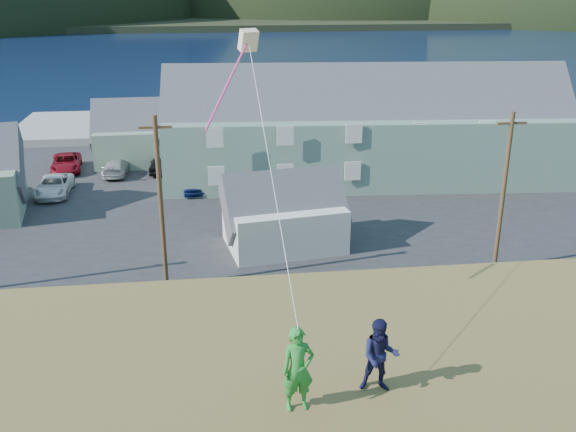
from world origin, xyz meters
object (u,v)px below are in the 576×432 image
at_px(lodge, 366,128).
at_px(shed_white, 284,214).
at_px(kite_flyer_navy, 380,356).
at_px(wharf, 143,126).
at_px(shed_palegreen_far, 153,133).
at_px(kite_flyer_green, 298,369).

distance_m(lodge, shed_white, 15.60).
xyz_separation_m(lodge, kite_flyer_navy, (-9.00, -37.69, 3.73)).
height_order(wharf, shed_palegreen_far, shed_palegreen_far).
relative_size(shed_white, kite_flyer_green, 4.27).
bearing_deg(wharf, lodge, -46.71).
xyz_separation_m(wharf, kite_flyer_green, (8.64, -58.74, 7.67)).
height_order(wharf, shed_white, shed_white).
bearing_deg(kite_flyer_navy, kite_flyer_green, -157.92).
xyz_separation_m(shed_white, kite_flyer_navy, (-0.89, -24.53, 5.82)).
distance_m(shed_palegreen_far, kite_flyer_navy, 46.19).
bearing_deg(shed_palegreen_far, lodge, -24.46).
relative_size(wharf, kite_flyer_green, 14.17).
bearing_deg(kite_flyer_navy, wharf, 109.71).
bearing_deg(kite_flyer_green, shed_palegreen_far, 90.54).
bearing_deg(wharf, kite_flyer_navy, -79.85).
bearing_deg(lodge, shed_palegreen_far, 160.90).
distance_m(wharf, shed_palegreen_far, 13.57).
relative_size(shed_palegreen_far, kite_flyer_navy, 6.21).
relative_size(wharf, lodge, 0.80).
height_order(shed_palegreen_far, kite_flyer_green, kite_flyer_green).
height_order(kite_flyer_green, kite_flyer_navy, kite_flyer_green).
height_order(shed_white, shed_palegreen_far, shed_palegreen_far).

